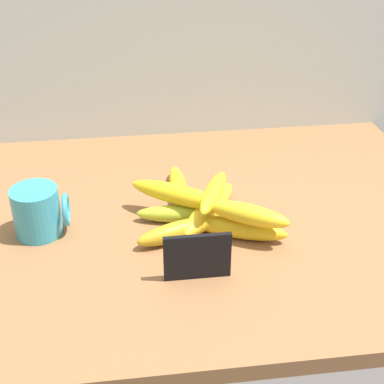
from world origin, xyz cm
name	(u,v)px	position (x,y,z in cm)	size (l,w,h in cm)	color
counter_top	(178,224)	(0.00, 0.00, 1.50)	(110.00, 76.00, 3.00)	brown
back_wall	(157,1)	(0.00, 39.00, 35.00)	(130.00, 2.00, 70.00)	silver
chalkboard_sign	(197,258)	(1.18, -18.14, 6.86)	(11.00, 1.80, 8.40)	black
coffee_mug	(38,212)	(-25.55, -1.68, 7.60)	(10.02, 8.52, 9.20)	teal
banana_0	(239,228)	(10.20, -7.74, 4.87)	(17.72, 3.74, 3.74)	gold
banana_1	(178,214)	(-0.21, -1.27, 4.65)	(15.98, 3.30, 3.30)	#ACC22C
banana_2	(209,209)	(5.90, -0.83, 5.09)	(20.12, 4.18, 4.18)	yellow
banana_3	(179,190)	(1.04, 7.53, 4.71)	(18.99, 3.42, 3.42)	yellow
banana_4	(177,231)	(-0.92, -7.22, 4.83)	(15.57, 3.67, 3.67)	gold
banana_5	(178,195)	(0.04, -0.14, 8.20)	(19.52, 3.80, 3.80)	yellow
banana_6	(213,193)	(6.56, -1.21, 8.80)	(15.51, 3.24, 3.24)	yellow
banana_7	(248,214)	(11.43, -8.90, 8.59)	(15.36, 3.69, 3.69)	yellow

